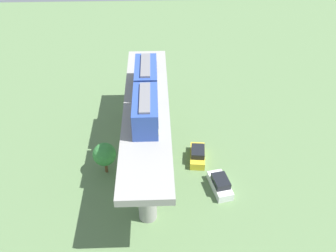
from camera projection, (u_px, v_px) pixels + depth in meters
ground_plane at (148, 159)px, 46.85m from camera, size 120.00×120.00×0.00m
viaduct at (147, 120)px, 43.16m from camera, size 5.20×28.00×8.14m
train at (146, 93)px, 41.31m from camera, size 2.64×13.55×3.24m
parked_car_yellow at (198, 155)px, 46.36m from camera, size 2.23×4.37×1.76m
parked_car_white at (220, 184)px, 42.32m from camera, size 2.59×4.47×1.76m
tree_near_viaduct at (104, 154)px, 43.35m from camera, size 2.76×2.76×4.19m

